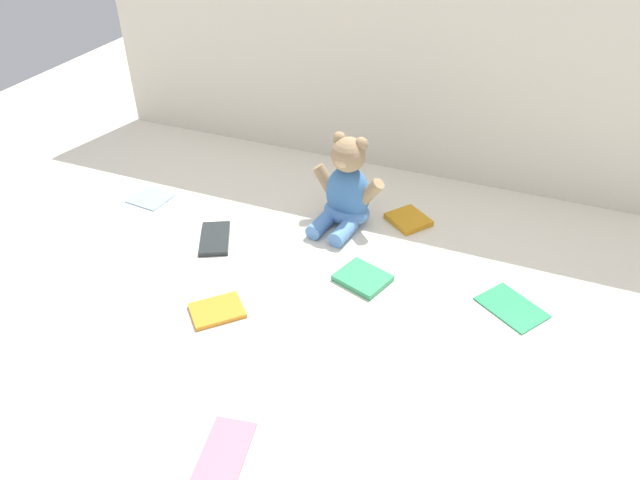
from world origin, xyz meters
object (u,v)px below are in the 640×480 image
object	(u,v)px
teddy_bear	(346,191)
book_case_2	(408,220)
book_case_1	(217,310)
book_case_4	(150,198)
book_case_3	(224,453)
book_case_0	(512,307)
book_case_6	(363,278)
book_case_5	(215,238)

from	to	relation	value
teddy_bear	book_case_2	xyz separation A→B (m)	(0.16, 0.06, -0.08)
book_case_1	book_case_4	bearing A→B (deg)	-174.05
book_case_3	book_case_4	distance (m)	0.88
book_case_0	book_case_1	xyz separation A→B (m)	(-0.59, -0.26, 0.00)
book_case_1	book_case_4	world-z (taller)	book_case_1
book_case_3	book_case_1	bearing A→B (deg)	-68.28
book_case_0	book_case_4	xyz separation A→B (m)	(-1.00, 0.08, 0.00)
book_case_0	book_case_4	bearing A→B (deg)	119.04
book_case_0	book_case_2	bearing A→B (deg)	84.66
book_case_6	book_case_5	bearing A→B (deg)	107.42
teddy_bear	book_case_4	bearing A→B (deg)	-161.50
book_case_3	book_case_6	world-z (taller)	book_case_6
book_case_4	book_case_0	bearing A→B (deg)	90.97
teddy_bear	book_case_3	distance (m)	0.75
book_case_2	book_case_4	world-z (taller)	book_case_2
book_case_3	book_case_5	xyz separation A→B (m)	(-0.33, 0.53, 0.00)
book_case_2	book_case_3	xyz separation A→B (m)	(-0.10, -0.80, -0.00)
book_case_1	book_case_3	size ratio (longest dim) A/B	0.80
book_case_0	book_case_6	size ratio (longest dim) A/B	1.22
teddy_bear	book_case_5	bearing A→B (deg)	-135.24
book_case_2	book_case_6	bearing A→B (deg)	-149.93
book_case_0	book_case_4	distance (m)	1.01
book_case_1	book_case_6	distance (m)	0.34
book_case_2	book_case_5	xyz separation A→B (m)	(-0.43, -0.27, -0.00)
book_case_1	book_case_5	world-z (taller)	book_case_5
book_case_2	book_case_6	xyz separation A→B (m)	(-0.03, -0.28, -0.00)
book_case_0	book_case_6	distance (m)	0.34
teddy_bear	book_case_6	xyz separation A→B (m)	(0.12, -0.22, -0.08)
book_case_4	teddy_bear	bearing A→B (deg)	106.45
book_case_3	book_case_5	distance (m)	0.63
book_case_3	book_case_6	bearing A→B (deg)	-107.78
book_case_4	book_case_2	bearing A→B (deg)	108.51
teddy_bear	book_case_6	size ratio (longest dim) A/B	2.17
book_case_3	book_case_6	distance (m)	0.53
teddy_bear	book_case_0	bearing A→B (deg)	-14.56
book_case_5	teddy_bear	bearing A→B (deg)	10.35
book_case_6	book_case_2	bearing A→B (deg)	11.70
book_case_0	book_case_2	xyz separation A→B (m)	(-0.30, 0.24, 0.00)
book_case_0	book_case_6	xyz separation A→B (m)	(-0.33, -0.03, 0.00)
book_case_0	book_case_1	world-z (taller)	book_case_1
teddy_bear	book_case_2	distance (m)	0.19
teddy_bear	book_case_2	size ratio (longest dim) A/B	2.46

